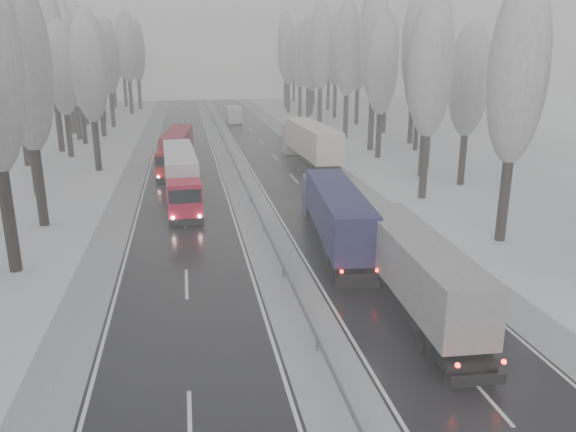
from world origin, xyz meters
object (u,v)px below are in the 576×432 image
object	(u,v)px
truck_red_white	(181,173)
truck_red_red	(176,147)
truck_blue_box	(335,210)
truck_cream_box	(309,141)
box_truck_distant	(234,114)
truck_grey_tarp	(409,261)

from	to	relation	value
truck_red_white	truck_red_red	distance (m)	13.79
truck_blue_box	truck_cream_box	xyz separation A→B (m)	(4.09, 26.01, 0.34)
truck_cream_box	truck_blue_box	bearing A→B (deg)	-100.79
truck_cream_box	box_truck_distant	xyz separation A→B (m)	(-4.72, 38.79, -1.20)
truck_grey_tarp	box_truck_distant	xyz separation A→B (m)	(-1.93, 73.86, -0.77)
truck_red_white	box_truck_distant	bearing A→B (deg)	77.86
truck_blue_box	box_truck_distant	xyz separation A→B (m)	(-0.63, 64.80, -0.86)
truck_blue_box	truck_cream_box	world-z (taller)	truck_cream_box
truck_blue_box	truck_red_white	world-z (taller)	truck_red_white
box_truck_distant	truck_red_white	xyz separation A→B (m)	(-8.94, -51.60, 0.90)
truck_grey_tarp	truck_red_red	bearing A→B (deg)	110.16
truck_cream_box	box_truck_distant	world-z (taller)	truck_cream_box
truck_cream_box	truck_red_red	distance (m)	14.15
truck_red_red	truck_blue_box	bearing A→B (deg)	-63.88
box_truck_distant	truck_red_white	size ratio (longest dim) A/B	0.48
truck_blue_box	truck_red_red	distance (m)	28.78
truck_red_white	truck_red_red	bearing A→B (deg)	89.53
truck_blue_box	box_truck_distant	distance (m)	64.81
truck_cream_box	truck_red_white	xyz separation A→B (m)	(-13.67, -12.81, -0.30)
truck_red_red	truck_grey_tarp	bearing A→B (deg)	-66.83
truck_cream_box	box_truck_distant	size ratio (longest dim) A/B	2.35
truck_blue_box	truck_cream_box	bearing A→B (deg)	86.57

